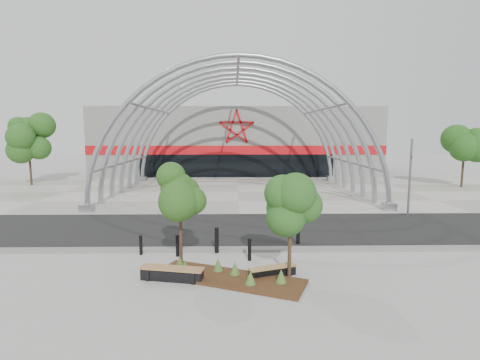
# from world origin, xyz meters

# --- Properties ---
(ground) EXTENTS (140.00, 140.00, 0.00)m
(ground) POSITION_xyz_m (0.00, 0.00, 0.00)
(ground) COLOR #9C9C97
(ground) RESTS_ON ground
(road) EXTENTS (140.00, 7.00, 0.02)m
(road) POSITION_xyz_m (0.00, 3.50, 0.01)
(road) COLOR black
(road) RESTS_ON ground
(forecourt) EXTENTS (60.00, 17.00, 0.04)m
(forecourt) POSITION_xyz_m (0.00, 15.50, 0.02)
(forecourt) COLOR gray
(forecourt) RESTS_ON ground
(kerb) EXTENTS (60.00, 0.50, 0.12)m
(kerb) POSITION_xyz_m (0.00, -0.25, 0.06)
(kerb) COLOR slate
(kerb) RESTS_ON ground
(arena_building) EXTENTS (34.00, 15.24, 8.00)m
(arena_building) POSITION_xyz_m (0.00, 33.45, 3.99)
(arena_building) COLOR slate
(arena_building) RESTS_ON ground
(vault_canopy) EXTENTS (20.80, 15.80, 20.36)m
(vault_canopy) POSITION_xyz_m (0.00, 15.50, 0.02)
(vault_canopy) COLOR #989DA2
(vault_canopy) RESTS_ON ground
(planting_bed) EXTENTS (5.61, 3.61, 0.57)m
(planting_bed) POSITION_xyz_m (-0.58, -3.44, 0.14)
(planting_bed) COLOR #321E0E
(planting_bed) RESTS_ON ground
(signal_pole) EXTENTS (0.19, 0.68, 4.81)m
(signal_pole) POSITION_xyz_m (10.51, 6.37, 2.52)
(signal_pole) COLOR slate
(signal_pole) RESTS_ON ground
(street_tree_0) EXTENTS (1.66, 1.66, 3.79)m
(street_tree_0) POSITION_xyz_m (-2.39, -2.25, 2.73)
(street_tree_0) COLOR #321A15
(street_tree_0) RESTS_ON ground
(street_tree_1) EXTENTS (1.68, 1.68, 3.97)m
(street_tree_1) POSITION_xyz_m (1.67, -3.25, 2.85)
(street_tree_1) COLOR #342816
(street_tree_1) RESTS_ON ground
(bench_0) EXTENTS (2.34, 0.94, 0.48)m
(bench_0) POSITION_xyz_m (-2.55, -3.53, 0.23)
(bench_0) COLOR black
(bench_0) RESTS_ON ground
(bench_1) EXTENTS (1.82, 0.98, 0.38)m
(bench_1) POSITION_xyz_m (1.07, -3.23, 0.18)
(bench_1) COLOR black
(bench_1) RESTS_ON ground
(bollard_0) EXTENTS (0.14, 0.14, 0.85)m
(bollard_0) POSITION_xyz_m (-4.33, -0.72, 0.43)
(bollard_0) COLOR black
(bollard_0) RESTS_ON ground
(bollard_1) EXTENTS (0.15, 0.15, 0.93)m
(bollard_1) POSITION_xyz_m (-2.73, -0.96, 0.47)
(bollard_1) COLOR black
(bollard_1) RESTS_ON ground
(bollard_2) EXTENTS (0.18, 0.18, 1.13)m
(bollard_2) POSITION_xyz_m (-1.09, -0.52, 0.57)
(bollard_2) COLOR black
(bollard_2) RESTS_ON ground
(bollard_3) EXTENTS (0.15, 0.15, 0.92)m
(bollard_3) POSITION_xyz_m (0.30, -1.52, 0.46)
(bollard_3) COLOR black
(bollard_3) RESTS_ON ground
(bollard_4) EXTENTS (0.17, 0.17, 1.04)m
(bollard_4) POSITION_xyz_m (2.66, 0.65, 0.52)
(bollard_4) COLOR black
(bollard_4) RESTS_ON ground
(bg_tree_0) EXTENTS (3.00, 3.00, 6.45)m
(bg_tree_0) POSITION_xyz_m (-20.00, 20.00, 4.64)
(bg_tree_0) COLOR black
(bg_tree_0) RESTS_ON ground
(bg_tree_1) EXTENTS (2.70, 2.70, 5.91)m
(bg_tree_1) POSITION_xyz_m (21.00, 18.00, 4.25)
(bg_tree_1) COLOR black
(bg_tree_1) RESTS_ON ground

